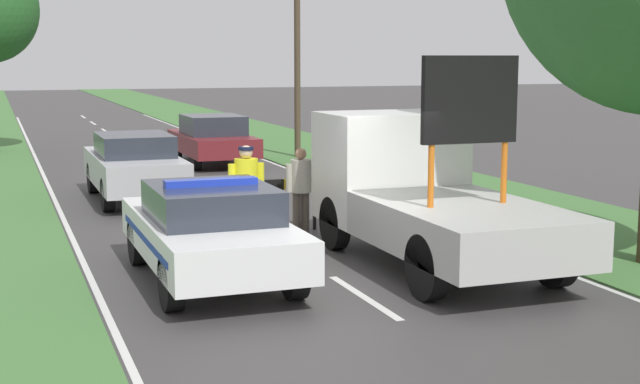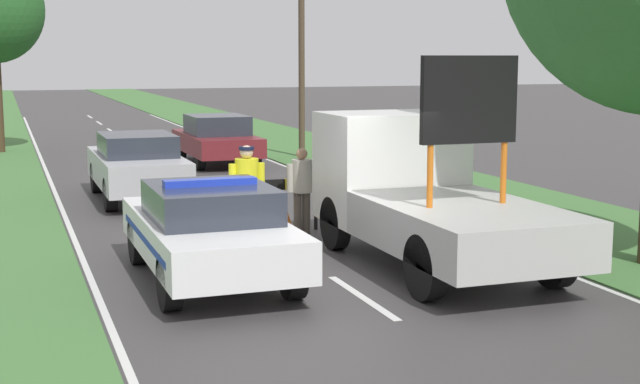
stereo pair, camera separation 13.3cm
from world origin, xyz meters
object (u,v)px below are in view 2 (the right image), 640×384
at_px(police_officer, 247,187).
at_px(traffic_cone_near_police, 282,212).
at_px(road_barrier, 262,190).
at_px(work_truck, 422,192).
at_px(queued_car_wagon_maroon, 217,139).
at_px(traffic_cone_centre_front, 153,219).
at_px(queued_car_sedan_silver, 137,165).
at_px(utility_pole, 301,24).
at_px(police_car, 209,230).
at_px(pedestrian_civilian, 302,184).

xyz_separation_m(police_officer, traffic_cone_near_police, (0.98, 1.18, -0.70)).
bearing_deg(road_barrier, police_officer, -110.91).
bearing_deg(work_truck, queued_car_wagon_maroon, -86.78).
distance_m(road_barrier, traffic_cone_centre_front, 2.14).
relative_size(road_barrier, queued_car_sedan_silver, 0.58).
height_order(queued_car_wagon_maroon, utility_pole, utility_pole).
xyz_separation_m(police_car, road_barrier, (1.70, 3.15, 0.06)).
height_order(pedestrian_civilian, queued_car_wagon_maroon, pedestrian_civilian).
bearing_deg(road_barrier, queued_car_sedan_silver, 115.35).
distance_m(police_officer, queued_car_sedan_silver, 5.95).
relative_size(traffic_cone_centre_front, utility_pole, 0.06).
bearing_deg(utility_pole, traffic_cone_centre_front, -121.10).
relative_size(work_truck, traffic_cone_centre_front, 10.96).
bearing_deg(pedestrian_civilian, police_officer, -147.46).
distance_m(traffic_cone_near_police, queued_car_wagon_maroon, 10.95).
relative_size(traffic_cone_near_police, queued_car_wagon_maroon, 0.16).
height_order(police_officer, utility_pole, utility_pole).
height_order(work_truck, utility_pole, utility_pole).
relative_size(police_car, pedestrian_civilian, 2.84).
relative_size(queued_car_sedan_silver, queued_car_wagon_maroon, 1.00).
bearing_deg(police_officer, pedestrian_civilian, -128.72).
bearing_deg(pedestrian_civilian, road_barrier, 149.64).
relative_size(traffic_cone_centre_front, queued_car_wagon_maroon, 0.11).
bearing_deg(road_barrier, work_truck, -52.17).
xyz_separation_m(road_barrier, traffic_cone_near_police, (0.41, 0.09, -0.47)).
bearing_deg(queued_car_sedan_silver, police_officer, 100.05).
bearing_deg(queued_car_wagon_maroon, police_officer, 79.36).
bearing_deg(queued_car_wagon_maroon, traffic_cone_near_police, 83.28).
xyz_separation_m(work_truck, queued_car_wagon_maroon, (-0.12, 13.95, -0.34)).
distance_m(traffic_cone_near_police, utility_pole, 13.04).
distance_m(queued_car_sedan_silver, queued_car_wagon_maroon, 7.03).
relative_size(police_officer, traffic_cone_near_police, 2.48).
distance_m(road_barrier, utility_pole, 13.13).
height_order(traffic_cone_centre_front, queued_car_sedan_silver, queued_car_sedan_silver).
distance_m(traffic_cone_near_police, traffic_cone_centre_front, 2.42).
bearing_deg(utility_pole, queued_car_wagon_maroon, -165.26).
relative_size(queued_car_wagon_maroon, utility_pole, 0.55).
distance_m(pedestrian_civilian, traffic_cone_centre_front, 2.91).
height_order(traffic_cone_centre_front, queued_car_wagon_maroon, queued_car_wagon_maroon).
distance_m(traffic_cone_near_police, queued_car_sedan_silver, 5.10).
bearing_deg(road_barrier, queued_car_wagon_maroon, 87.87).
height_order(police_car, police_officer, police_officer).
relative_size(police_car, queued_car_wagon_maroon, 1.00).
bearing_deg(police_car, queued_car_wagon_maroon, 73.88).
height_order(road_barrier, police_officer, police_officer).
bearing_deg(utility_pole, queued_car_sedan_silver, -132.09).
relative_size(work_truck, queued_car_wagon_maroon, 1.18).
height_order(queued_car_sedan_silver, utility_pole, utility_pole).
xyz_separation_m(work_truck, police_officer, (-2.39, 1.90, -0.06)).
relative_size(police_car, police_officer, 2.60).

